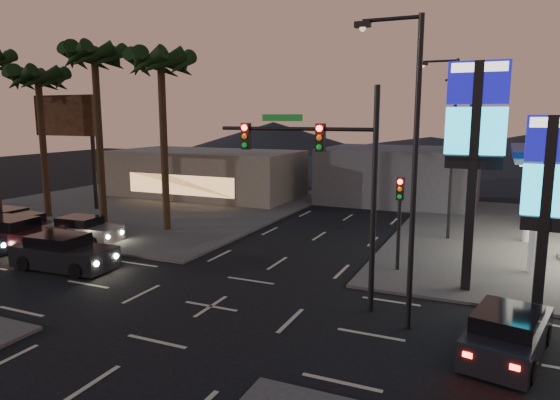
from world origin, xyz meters
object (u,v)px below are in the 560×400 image
at_px(traffic_signal_mast, 327,165).
at_px(pylon_sign_short, 548,183).
at_px(car_lane_a_front, 63,253).
at_px(car_lane_b_front, 83,230).
at_px(car_lane_a_mid, 13,235).
at_px(car_lane_b_rear, 9,221).
at_px(car_lane_b_mid, 26,226).
at_px(suv_station, 508,334).
at_px(pylon_sign_tall, 475,131).

bearing_deg(traffic_signal_mast, pylon_sign_short, 19.13).
xyz_separation_m(traffic_signal_mast, car_lane_a_front, (-12.45, -0.71, -4.49)).
relative_size(traffic_signal_mast, car_lane_b_front, 1.82).
bearing_deg(car_lane_a_mid, car_lane_b_rear, 144.91).
xyz_separation_m(pylon_sign_short, car_lane_a_mid, (-24.75, -1.85, -3.88)).
xyz_separation_m(traffic_signal_mast, car_lane_b_rear, (-21.30, 3.33, -4.56)).
xyz_separation_m(car_lane_b_front, car_lane_b_mid, (-3.90, -0.49, -0.02)).
distance_m(traffic_signal_mast, car_lane_b_mid, 20.06).
xyz_separation_m(car_lane_a_front, suv_station, (18.68, -0.99, -0.07)).
relative_size(traffic_signal_mast, car_lane_a_mid, 1.51).
bearing_deg(traffic_signal_mast, car_lane_b_front, 167.50).
bearing_deg(suv_station, car_lane_b_rear, 169.64).
xyz_separation_m(pylon_sign_short, car_lane_b_rear, (-28.54, 0.81, -3.98)).
distance_m(pylon_sign_short, traffic_signal_mast, 7.69).
height_order(car_lane_a_front, car_lane_b_mid, car_lane_a_front).
relative_size(pylon_sign_short, car_lane_a_front, 1.41).
height_order(pylon_sign_short, car_lane_a_mid, pylon_sign_short).
bearing_deg(car_lane_b_front, traffic_signal_mast, -12.50).
relative_size(pylon_sign_tall, car_lane_a_mid, 1.70).
distance_m(car_lane_a_front, car_lane_a_mid, 5.24).
distance_m(pylon_sign_tall, car_lane_b_rear, 26.66).
distance_m(pylon_sign_tall, suv_station, 7.89).
relative_size(car_lane_b_mid, suv_station, 0.95).
bearing_deg(car_lane_a_front, pylon_sign_tall, 13.81).
bearing_deg(pylon_sign_short, suv_station, -103.52).
relative_size(car_lane_a_front, car_lane_a_mid, 0.94).
bearing_deg(car_lane_b_mid, car_lane_a_mid, -51.46).
xyz_separation_m(traffic_signal_mast, suv_station, (6.23, -1.71, -4.56)).
bearing_deg(car_lane_a_mid, pylon_sign_tall, 7.31).
relative_size(car_lane_a_front, car_lane_b_front, 1.13).
relative_size(pylon_sign_tall, car_lane_b_mid, 2.09).
bearing_deg(pylon_sign_short, car_lane_a_mid, -175.72).
bearing_deg(suv_station, car_lane_a_mid, 174.30).
relative_size(pylon_sign_short, car_lane_b_mid, 1.62).
distance_m(pylon_sign_tall, car_lane_b_front, 20.95).
distance_m(pylon_sign_short, car_lane_a_mid, 25.12).
distance_m(pylon_sign_tall, traffic_signal_mast, 6.02).
bearing_deg(car_lane_a_mid, car_lane_b_mid, 128.54).
bearing_deg(pylon_sign_short, pylon_sign_tall, 158.20).
bearing_deg(car_lane_a_front, car_lane_b_rear, 155.46).
bearing_deg(car_lane_a_mid, car_lane_b_front, 52.77).
relative_size(car_lane_a_mid, suv_station, 1.16).
height_order(car_lane_b_mid, car_lane_b_rear, car_lane_b_rear).
distance_m(car_lane_a_mid, suv_station, 23.85).
bearing_deg(pylon_sign_short, car_lane_a_front, -170.69).
relative_size(car_lane_b_mid, car_lane_b_rear, 0.96).
bearing_deg(car_lane_a_mid, pylon_sign_short, 4.28).
distance_m(car_lane_b_front, car_lane_b_rear, 5.89).
distance_m(pylon_sign_tall, pylon_sign_short, 3.20).
bearing_deg(car_lane_b_front, car_lane_a_front, -54.39).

